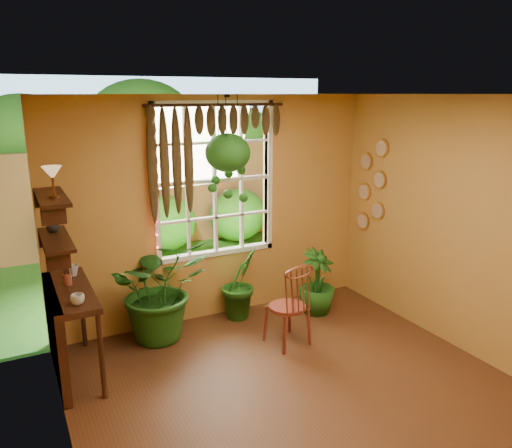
{
  "coord_description": "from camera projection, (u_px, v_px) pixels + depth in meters",
  "views": [
    {
      "loc": [
        -2.25,
        -3.16,
        2.71
      ],
      "look_at": [
        -0.03,
        1.15,
        1.43
      ],
      "focal_mm": 35.0,
      "sensor_mm": 36.0,
      "label": 1
    }
  ],
  "objects": [
    {
      "name": "cup_a",
      "position": [
        78.0,
        299.0,
        4.39
      ],
      "size": [
        0.13,
        0.13,
        0.1
      ],
      "primitive_type": "imported",
      "rotation": [
        0.0,
        0.0,
        -0.09
      ],
      "color": "silver",
      "rests_on": "counter_ledge"
    },
    {
      "name": "shelf_lower",
      "position": [
        56.0,
        240.0,
        4.59
      ],
      "size": [
        0.25,
        0.9,
        0.04
      ],
      "primitive_type": "cube",
      "color": "#34180E",
      "rests_on": "wall_left"
    },
    {
      "name": "valance_vine",
      "position": [
        211.0,
        132.0,
        5.65
      ],
      "size": [
        1.7,
        0.12,
        1.1
      ],
      "color": "#34180E",
      "rests_on": "window"
    },
    {
      "name": "wall_right",
      "position": [
        490.0,
        234.0,
        4.95
      ],
      "size": [
        0.0,
        4.5,
        4.5
      ],
      "primitive_type": "plane",
      "rotation": [
        1.57,
        0.0,
        -1.57
      ],
      "color": "#C58E43",
      "rests_on": "floor"
    },
    {
      "name": "wall_back",
      "position": [
        216.0,
        210.0,
        6.0
      ],
      "size": [
        4.0,
        0.0,
        4.0
      ],
      "primitive_type": "plane",
      "rotation": [
        1.57,
        0.0,
        0.0
      ],
      "color": "#C58E43",
      "rests_on": "floor"
    },
    {
      "name": "shelf_upper",
      "position": [
        51.0,
        197.0,
        4.49
      ],
      "size": [
        0.25,
        0.9,
        0.04
      ],
      "primitive_type": "cube",
      "color": "#34180E",
      "rests_on": "wall_left"
    },
    {
      "name": "ceiling",
      "position": [
        330.0,
        94.0,
        3.72
      ],
      "size": [
        4.5,
        4.5,
        0.0
      ],
      "primitive_type": "plane",
      "rotation": [
        3.14,
        0.0,
        0.0
      ],
      "color": "silver",
      "rests_on": "wall_back"
    },
    {
      "name": "tiffany_lamp",
      "position": [
        52.0,
        175.0,
        4.3
      ],
      "size": [
        0.17,
        0.17,
        0.28
      ],
      "color": "brown",
      "rests_on": "shelf_upper"
    },
    {
      "name": "hanging_basket",
      "position": [
        228.0,
        158.0,
        5.65
      ],
      "size": [
        0.52,
        0.52,
        1.22
      ],
      "color": "black",
      "rests_on": "ceiling"
    },
    {
      "name": "shelf_vase",
      "position": [
        53.0,
        225.0,
        4.77
      ],
      "size": [
        0.13,
        0.13,
        0.13
      ],
      "primitive_type": "imported",
      "rotation": [
        0.0,
        0.0,
        -0.09
      ],
      "color": "#B2AD99",
      "rests_on": "shelf_lower"
    },
    {
      "name": "wall_plates",
      "position": [
        372.0,
        186.0,
        6.43
      ],
      "size": [
        0.04,
        0.32,
        1.1
      ],
      "primitive_type": null,
      "color": "beige",
      "rests_on": "wall_right"
    },
    {
      "name": "cup_b",
      "position": [
        72.0,
        271.0,
        5.08
      ],
      "size": [
        0.13,
        0.13,
        0.11
      ],
      "primitive_type": "imported",
      "rotation": [
        0.0,
        0.0,
        -0.12
      ],
      "color": "beige",
      "rests_on": "counter_ledge"
    },
    {
      "name": "windsor_chair",
      "position": [
        289.0,
        317.0,
        5.48
      ],
      "size": [
        0.46,
        0.49,
        1.1
      ],
      "rotation": [
        0.0,
        0.0,
        0.13
      ],
      "color": "maroon",
      "rests_on": "floor"
    },
    {
      "name": "backyard",
      "position": [
        139.0,
        166.0,
        10.1
      ],
      "size": [
        14.0,
        10.0,
        12.0
      ],
      "color": "#28621C",
      "rests_on": "ground"
    },
    {
      "name": "string_lights",
      "position": [
        154.0,
        183.0,
        5.51
      ],
      "size": [
        0.03,
        0.03,
        1.54
      ],
      "primitive_type": null,
      "color": "#FF2633",
      "rests_on": "window"
    },
    {
      "name": "floor",
      "position": [
        318.0,
        410.0,
        4.4
      ],
      "size": [
        4.5,
        4.5,
        0.0
      ],
      "primitive_type": "plane",
      "color": "#532D17",
      "rests_on": "ground"
    },
    {
      "name": "wall_left",
      "position": [
        63.0,
        313.0,
        3.18
      ],
      "size": [
        0.0,
        4.5,
        4.5
      ],
      "primitive_type": "plane",
      "rotation": [
        1.57,
        0.0,
        1.57
      ],
      "color": "#C58E43",
      "rests_on": "floor"
    },
    {
      "name": "potted_plant_mid",
      "position": [
        240.0,
        282.0,
        6.14
      ],
      "size": [
        0.61,
        0.56,
        0.91
      ],
      "primitive_type": "imported",
      "rotation": [
        0.0,
        0.0,
        0.38
      ],
      "color": "#184412",
      "rests_on": "floor"
    },
    {
      "name": "potted_plant_right",
      "position": [
        317.0,
        282.0,
        6.27
      ],
      "size": [
        0.6,
        0.6,
        0.82
      ],
      "primitive_type": "imported",
      "rotation": [
        0.0,
        0.0,
        0.39
      ],
      "color": "#184412",
      "rests_on": "floor"
    },
    {
      "name": "window",
      "position": [
        215.0,
        181.0,
        5.93
      ],
      "size": [
        1.52,
        0.1,
        1.86
      ],
      "color": "white",
      "rests_on": "wall_back"
    },
    {
      "name": "counter_ledge",
      "position": [
        61.0,
        325.0,
        4.79
      ],
      "size": [
        0.4,
        1.2,
        0.9
      ],
      "color": "#34180E",
      "rests_on": "floor"
    },
    {
      "name": "potted_plant_left",
      "position": [
        160.0,
        288.0,
        5.57
      ],
      "size": [
        1.13,
        0.99,
        1.2
      ],
      "primitive_type": "imported",
      "rotation": [
        0.0,
        0.0,
        -0.05
      ],
      "color": "#184412",
      "rests_on": "floor"
    },
    {
      "name": "brush_jar",
      "position": [
        66.0,
        272.0,
        4.83
      ],
      "size": [
        0.09,
        0.09,
        0.32
      ],
      "color": "brown",
      "rests_on": "counter_ledge"
    }
  ]
}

